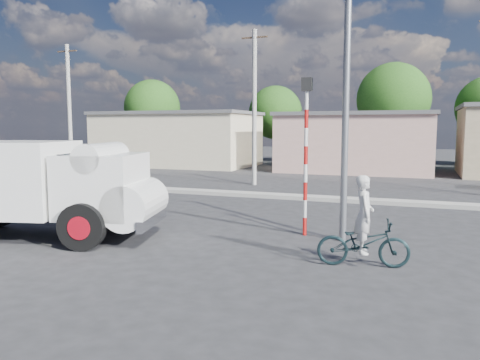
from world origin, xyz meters
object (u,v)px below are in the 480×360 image
(truck, at_px, (41,185))
(traffic_pole, at_px, (306,143))
(streetlight, at_px, (341,51))
(cyclist, at_px, (364,228))
(bicycle, at_px, (363,243))

(truck, relative_size, traffic_pole, 1.55)
(streetlight, bearing_deg, truck, -160.93)
(cyclist, distance_m, streetlight, 4.74)
(traffic_pole, xyz_separation_m, streetlight, (0.94, -0.30, 2.37))
(cyclist, height_order, traffic_pole, traffic_pole)
(cyclist, height_order, streetlight, streetlight)
(truck, xyz_separation_m, bicycle, (8.49, 0.44, -0.95))
(truck, distance_m, streetlight, 8.73)
(truck, height_order, bicycle, truck)
(cyclist, bearing_deg, bicycle, -0.00)
(cyclist, relative_size, traffic_pole, 0.39)
(traffic_pole, relative_size, streetlight, 0.48)
(truck, xyz_separation_m, cyclist, (8.49, 0.44, -0.62))
(cyclist, bearing_deg, streetlight, 11.66)
(cyclist, xyz_separation_m, streetlight, (-0.93, 2.17, 4.11))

